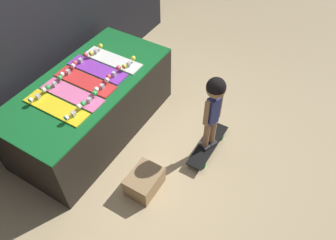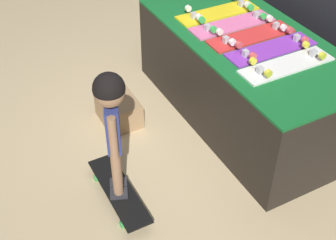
# 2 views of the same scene
# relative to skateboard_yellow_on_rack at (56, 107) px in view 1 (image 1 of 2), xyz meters

# --- Properties ---
(ground_plane) EXTENTS (16.00, 16.00, 0.00)m
(ground_plane) POSITION_rel_skateboard_yellow_on_rack_xyz_m (0.47, -0.67, -0.78)
(ground_plane) COLOR tan
(back_wall) EXTENTS (5.16, 0.10, 2.28)m
(back_wall) POSITION_rel_skateboard_yellow_on_rack_xyz_m (0.47, 0.70, 0.36)
(back_wall) COLOR black
(back_wall) RESTS_ON ground_plane
(display_rack) EXTENTS (2.05, 0.98, 0.76)m
(display_rack) POSITION_rel_skateboard_yellow_on_rack_xyz_m (0.47, 0.01, -0.40)
(display_rack) COLOR black
(display_rack) RESTS_ON ground_plane
(skateboard_yellow_on_rack) EXTENTS (0.21, 0.73, 0.09)m
(skateboard_yellow_on_rack) POSITION_rel_skateboard_yellow_on_rack_xyz_m (0.00, 0.00, 0.00)
(skateboard_yellow_on_rack) COLOR yellow
(skateboard_yellow_on_rack) RESTS_ON display_rack
(skateboard_pink_on_rack) EXTENTS (0.21, 0.73, 0.09)m
(skateboard_pink_on_rack) POSITION_rel_skateboard_yellow_on_rack_xyz_m (0.23, -0.01, 0.00)
(skateboard_pink_on_rack) COLOR pink
(skateboard_pink_on_rack) RESTS_ON display_rack
(skateboard_red_on_rack) EXTENTS (0.21, 0.73, 0.09)m
(skateboard_red_on_rack) POSITION_rel_skateboard_yellow_on_rack_xyz_m (0.47, 0.02, 0.00)
(skateboard_red_on_rack) COLOR red
(skateboard_red_on_rack) RESTS_ON display_rack
(skateboard_purple_on_rack) EXTENTS (0.21, 0.73, 0.09)m
(skateboard_purple_on_rack) POSITION_rel_skateboard_yellow_on_rack_xyz_m (0.70, 0.03, 0.00)
(skateboard_purple_on_rack) COLOR purple
(skateboard_purple_on_rack) RESTS_ON display_rack
(skateboard_white_on_rack) EXTENTS (0.21, 0.73, 0.09)m
(skateboard_white_on_rack) POSITION_rel_skateboard_yellow_on_rack_xyz_m (0.93, -0.01, 0.00)
(skateboard_white_on_rack) COLOR white
(skateboard_white_on_rack) RESTS_ON display_rack
(skateboard_on_floor) EXTENTS (0.75, 0.19, 0.09)m
(skateboard_on_floor) POSITION_rel_skateboard_yellow_on_rack_xyz_m (0.88, -1.35, -0.71)
(skateboard_on_floor) COLOR black
(skateboard_on_floor) RESTS_ON ground_plane
(child) EXTENTS (0.23, 0.20, 1.00)m
(child) POSITION_rel_skateboard_yellow_on_rack_xyz_m (0.88, -1.35, 0.01)
(child) COLOR #2D2D33
(child) RESTS_ON skateboard_on_floor
(storage_box) EXTENTS (0.39, 0.30, 0.23)m
(storage_box) POSITION_rel_skateboard_yellow_on_rack_xyz_m (0.06, -1.00, -0.67)
(storage_box) COLOR #A37F56
(storage_box) RESTS_ON ground_plane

